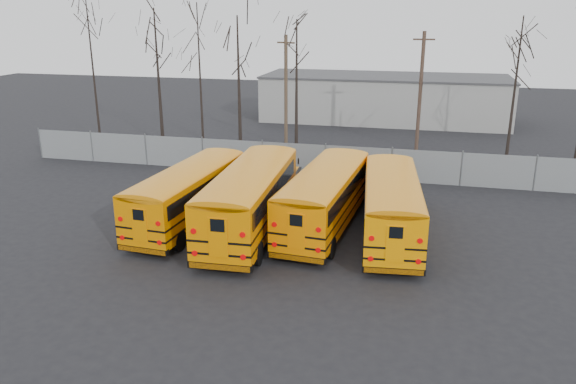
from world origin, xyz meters
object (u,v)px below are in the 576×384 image
(bus_c, at_px, (326,193))
(utility_pole_left, at_px, (286,91))
(bus_d, at_px, (391,201))
(utility_pole_right, at_px, (420,91))
(bus_b, at_px, (251,193))
(bus_a, at_px, (190,190))

(bus_c, relative_size, utility_pole_left, 1.30)
(bus_d, bearing_deg, utility_pole_right, 81.75)
(utility_pole_right, bearing_deg, bus_c, -106.50)
(bus_d, xyz_separation_m, utility_pole_right, (0.78, 17.07, 2.65))
(bus_c, bearing_deg, bus_b, -154.67)
(bus_d, height_order, utility_pole_left, utility_pole_left)
(bus_a, distance_m, bus_c, 6.43)
(bus_d, relative_size, utility_pole_right, 1.23)
(bus_a, distance_m, utility_pole_left, 16.42)
(bus_c, relative_size, bus_d, 1.02)
(bus_a, bearing_deg, utility_pole_right, 63.96)
(bus_c, xyz_separation_m, bus_d, (3.01, -0.36, -0.04))
(bus_c, height_order, utility_pole_left, utility_pole_left)
(bus_a, distance_m, utility_pole_right, 20.48)
(bus_a, xyz_separation_m, utility_pole_right, (10.17, 17.58, 2.68))
(bus_b, xyz_separation_m, bus_c, (3.23, 1.23, -0.11))
(utility_pole_left, relative_size, utility_pole_right, 0.97)
(bus_b, bearing_deg, bus_c, 18.29)
(bus_b, xyz_separation_m, bus_d, (6.25, 0.87, -0.15))
(utility_pole_left, bearing_deg, bus_d, -41.19)
(bus_c, bearing_deg, utility_pole_right, 81.68)
(bus_a, xyz_separation_m, bus_c, (6.38, 0.87, 0.06))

